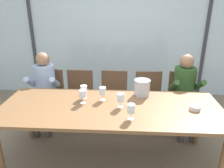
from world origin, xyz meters
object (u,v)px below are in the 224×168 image
Objects in this scene: dining_table at (110,111)px; chair_center at (113,95)px; wine_glass_spare_empty at (103,92)px; chair_right_of_center at (149,96)px; wine_glass_by_left_taster at (84,89)px; wine_glass_center_pour at (83,94)px; wine_glass_near_bucket at (131,109)px; chair_left_of_center at (79,94)px; ice_bucket_primary at (142,87)px; tasting_bowl at (195,108)px; chair_near_curtain at (49,92)px; person_pale_blue_shirt at (44,86)px; wine_glass_by_right_taster at (121,98)px; person_olive_shirt at (185,89)px; chair_near_window_right at (182,96)px.

chair_center reaches higher than dining_table.
chair_right_of_center is at bearing 47.39° from wine_glass_spare_empty.
wine_glass_by_left_taster and wine_glass_center_pour have the same top height.
chair_left_of_center is at bearing 124.32° from wine_glass_near_bucket.
wine_glass_spare_empty is (-0.34, 0.44, -0.00)m from wine_glass_near_bucket.
ice_bucket_primary is at bearing 10.94° from wine_glass_by_left_taster.
wine_glass_near_bucket is at bearing -161.38° from tasting_bowl.
chair_near_curtain is 1.61m from ice_bucket_primary.
chair_near_curtain is 4.16× the size of ice_bucket_primary.
person_pale_blue_shirt is 6.99× the size of wine_glass_by_right_taster.
chair_right_of_center is (0.56, 0.89, -0.18)m from dining_table.
chair_near_curtain is at bearing 174.90° from chair_right_of_center.
chair_left_of_center is at bearing 11.11° from person_pale_blue_shirt.
wine_glass_near_bucket is at bearing -39.60° from wine_glass_by_left_taster.
person_pale_blue_shirt reaches higher than chair_left_of_center.
chair_left_of_center is (0.51, -0.02, 0.00)m from chair_near_curtain.
ice_bucket_primary is 0.46m from wine_glass_by_right_taster.
wine_glass_by_right_taster is (0.46, -0.08, 0.00)m from wine_glass_center_pour.
ice_bucket_primary is at bearing 21.10° from wine_glass_center_pour.
ice_bucket_primary reaches higher than wine_glass_spare_empty.
wine_glass_spare_empty is (0.24, -0.04, -0.00)m from wine_glass_by_left_taster.
person_pale_blue_shirt reaches higher than chair_center.
person_olive_shirt is at bearing -2.32° from person_pale_blue_shirt.
wine_glass_by_left_taster and wine_glass_by_right_taster have the same top height.
wine_glass_by_left_taster reaches higher than chair_near_curtain.
wine_glass_center_pour reaches higher than chair_right_of_center.
wine_glass_by_right_taster is (-0.27, -0.36, 0.01)m from ice_bucket_primary.
chair_right_of_center is 5.15× the size of wine_glass_near_bucket.
wine_glass_by_right_taster reaches higher than chair_near_curtain.
ice_bucket_primary is at bearing -28.44° from chair_left_of_center.
wine_glass_spare_empty reaches higher than dining_table.
wine_glass_near_bucket is 0.29m from wine_glass_by_right_taster.
wine_glass_near_bucket reaches higher than chair_right_of_center.
tasting_bowl is at bearing -29.76° from chair_left_of_center.
chair_near_curtain is 5.15× the size of wine_glass_spare_empty.
wine_glass_by_right_taster is (0.69, -0.91, 0.37)m from chair_left_of_center.
person_olive_shirt is 0.82m from ice_bucket_primary.
tasting_bowl is 0.72× the size of wine_glass_spare_empty.
wine_glass_center_pour reaches higher than chair_near_window_right.
chair_near_curtain is (-1.07, 0.92, -0.18)m from dining_table.
wine_glass_by_right_taster is (0.13, -0.91, 0.37)m from chair_center.
person_olive_shirt is at bearing 83.03° from tasting_bowl.
dining_table is 15.17× the size of wine_glass_by_right_taster.
chair_near_curtain is 2.16m from person_olive_shirt.
chair_near_window_right is at bearing 84.07° from tasting_bowl.
wine_glass_by_left_taster is at bearing -162.24° from person_olive_shirt.
wine_glass_by_left_taster is 1.00× the size of wine_glass_by_right_taster.
chair_left_of_center is at bearing -174.54° from chair_near_window_right.
chair_near_curtain reaches higher than dining_table.
chair_center is 0.82m from wine_glass_spare_empty.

